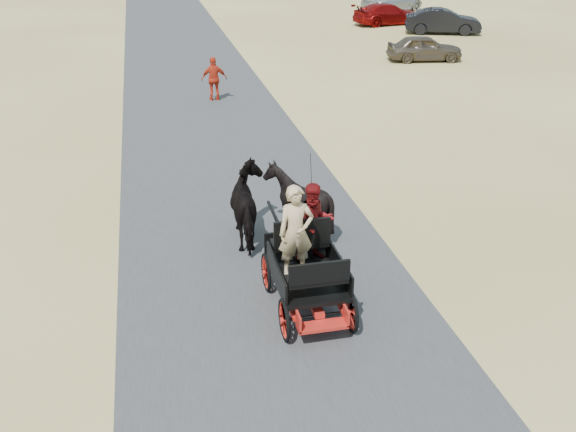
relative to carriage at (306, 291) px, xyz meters
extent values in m
plane|color=tan|center=(-0.57, -1.10, -0.36)|extent=(140.00, 140.00, 0.00)
cube|color=#38383A|center=(-0.57, -1.10, -0.35)|extent=(6.00, 140.00, 0.01)
imported|color=black|center=(-0.55, 3.00, 0.49)|extent=(0.91, 2.01, 1.70)
imported|color=black|center=(0.55, 3.00, 0.49)|extent=(1.37, 1.54, 1.70)
imported|color=tan|center=(-0.20, 0.05, 1.26)|extent=(0.66, 0.43, 1.80)
imported|color=#660C0F|center=(0.30, 0.60, 1.15)|extent=(0.77, 0.60, 1.58)
imported|color=red|center=(0.05, 15.18, 0.50)|extent=(1.01, 0.43, 1.73)
imported|color=brown|center=(11.24, 20.31, 0.27)|extent=(3.90, 2.04, 1.27)
imported|color=black|center=(15.50, 27.35, 0.38)|extent=(4.79, 3.01, 1.49)
imported|color=maroon|center=(13.43, 31.35, 0.32)|extent=(4.94, 2.68, 1.36)
imported|color=#B2B2B7|center=(16.07, 37.19, 0.33)|extent=(5.45, 4.13, 1.37)
camera|label=1|loc=(-2.62, -10.09, 6.59)|focal=40.00mm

